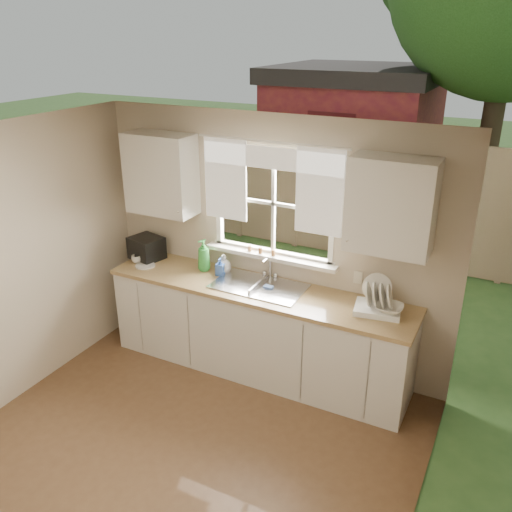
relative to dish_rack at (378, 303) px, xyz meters
The scene contains 21 objects.
ground 2.30m from the dish_rack, 123.20° to the right, with size 4.00×4.00×0.00m, color brown.
room_walls 2.15m from the dish_rack, 122.24° to the right, with size 3.62×4.02×2.50m.
ceiling 2.57m from the dish_rack, 123.20° to the right, with size 3.60×4.00×0.02m, color silver.
window 1.27m from the dish_rack, 167.18° to the left, with size 1.38×0.16×1.06m.
curtains 1.49m from the dish_rack, 169.66° to the left, with size 1.50×0.03×0.81m.
base_cabinets 1.27m from the dish_rack, behind, with size 3.00×0.62×0.87m, color silver.
countertop 1.15m from the dish_rack, behind, with size 3.04×0.65×0.04m, color #A28251.
upper_cabinet_left 2.45m from the dish_rack, behind, with size 0.70×0.33×0.80m, color silver.
upper_cabinet_right 0.87m from the dish_rack, 82.96° to the left, with size 0.70×0.33×0.80m, color silver.
wall_outlet 0.37m from the dish_rack, 136.86° to the left, with size 0.08×0.01×0.12m, color beige.
sill_jars 1.26m from the dish_rack, behind, with size 0.30×0.04×0.06m.
backyard 7.14m from the dish_rack, 94.81° to the left, with size 20.00×10.00×6.13m.
sink 1.15m from the dish_rack, behind, with size 0.88×0.52×0.40m.
dish_rack is the anchor object (origin of this frame).
bowl 0.12m from the dish_rack, 22.79° to the right, with size 0.24×0.24×0.06m, color silver.
soap_bottle_a 1.81m from the dish_rack, behind, with size 0.13×0.13×0.33m, color green.
soap_bottle_b 1.60m from the dish_rack, behind, with size 0.08×0.08×0.18m, color #2D55AB.
soap_bottle_c 1.60m from the dish_rack, behind, with size 0.15×0.15×0.19m, color beige.
saucer 2.41m from the dish_rack, behind, with size 0.20×0.20×0.01m, color beige.
cup 2.54m from the dish_rack, behind, with size 0.11×0.11×0.08m, color beige.
black_appliance 2.52m from the dish_rack, behind, with size 0.32×0.28×0.24m, color black.
Camera 1 is at (2.08, -2.44, 3.20)m, focal length 38.00 mm.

